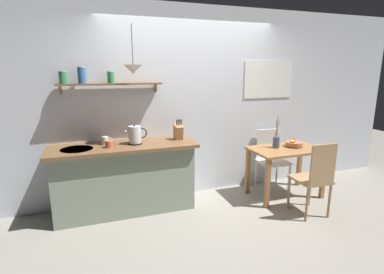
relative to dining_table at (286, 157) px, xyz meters
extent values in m
plane|color=gray|center=(-1.27, -0.04, -0.60)|extent=(14.00, 14.00, 0.00)
cube|color=silver|center=(-1.07, 0.61, 0.75)|extent=(6.80, 0.10, 2.70)
cube|color=white|center=(0.00, 0.56, 1.08)|extent=(0.83, 0.01, 0.56)
cube|color=silver|center=(0.00, 0.56, 1.08)|extent=(0.77, 0.01, 0.50)
cube|color=gray|center=(-2.27, 0.28, -0.17)|extent=(1.74, 0.52, 0.87)
cube|color=brown|center=(-2.27, 0.26, 0.29)|extent=(1.83, 0.63, 0.04)
cylinder|color=#B7BABF|center=(-2.83, 0.24, 0.30)|extent=(0.38, 0.38, 0.01)
cube|color=brown|center=(-2.37, 0.45, 1.06)|extent=(1.28, 0.18, 0.02)
cube|color=#99754C|center=(-2.96, 0.53, 1.00)|extent=(0.02, 0.06, 0.12)
cube|color=#99754C|center=(-1.78, 0.53, 1.00)|extent=(0.02, 0.06, 0.12)
cylinder|color=#388E56|center=(-2.91, 0.45, 1.14)|extent=(0.10, 0.10, 0.14)
cylinder|color=silver|center=(-2.91, 0.45, 1.21)|extent=(0.10, 0.10, 0.01)
cylinder|color=#3366A3|center=(-2.70, 0.45, 1.16)|extent=(0.10, 0.10, 0.19)
cylinder|color=silver|center=(-2.70, 0.45, 1.26)|extent=(0.10, 0.10, 0.01)
cylinder|color=#388E56|center=(-2.36, 0.45, 1.14)|extent=(0.09, 0.09, 0.13)
cylinder|color=silver|center=(-2.36, 0.45, 1.21)|extent=(0.09, 0.09, 0.01)
cube|color=#9E6B3D|center=(0.00, 0.00, 0.11)|extent=(1.04, 0.62, 0.03)
cube|color=#9E6B3D|center=(-0.47, -0.26, -0.25)|extent=(0.06, 0.06, 0.69)
cube|color=#9E6B3D|center=(0.47, -0.26, -0.25)|extent=(0.06, 0.06, 0.69)
cube|color=#9E6B3D|center=(-0.47, 0.26, -0.25)|extent=(0.06, 0.06, 0.69)
cube|color=#9E6B3D|center=(0.47, 0.26, -0.25)|extent=(0.06, 0.06, 0.69)
cube|color=tan|center=(-0.05, -0.57, -0.14)|extent=(0.41, 0.44, 0.03)
cube|color=tan|center=(-0.05, -0.77, 0.13)|extent=(0.35, 0.04, 0.50)
cylinder|color=tan|center=(0.13, -0.40, -0.38)|extent=(0.03, 0.03, 0.45)
cylinder|color=tan|center=(-0.21, -0.39, -0.38)|extent=(0.03, 0.03, 0.45)
cylinder|color=tan|center=(0.12, -0.76, -0.38)|extent=(0.03, 0.03, 0.45)
cylinder|color=tan|center=(-0.22, -0.75, -0.38)|extent=(0.03, 0.03, 0.45)
cube|color=white|center=(0.00, 0.30, -0.17)|extent=(0.47, 0.45, 0.03)
cube|color=white|center=(0.01, 0.50, 0.08)|extent=(0.39, 0.06, 0.47)
cylinder|color=white|center=(-0.20, 0.14, -0.39)|extent=(0.03, 0.03, 0.41)
cylinder|color=white|center=(0.17, 0.11, -0.39)|extent=(0.03, 0.03, 0.41)
cylinder|color=white|center=(-0.18, 0.50, -0.39)|extent=(0.03, 0.03, 0.41)
cylinder|color=white|center=(0.20, 0.47, -0.39)|extent=(0.03, 0.03, 0.41)
cylinder|color=#BC704C|center=(0.17, 0.05, 0.13)|extent=(0.11, 0.11, 0.01)
cylinder|color=#BC704C|center=(0.17, 0.05, 0.16)|extent=(0.24, 0.24, 0.06)
ellipsoid|color=yellow|center=(0.14, 0.05, 0.21)|extent=(0.14, 0.14, 0.04)
sphere|color=red|center=(0.15, 0.06, 0.22)|extent=(0.07, 0.07, 0.07)
cylinder|color=#475675|center=(-0.12, 0.09, 0.20)|extent=(0.10, 0.10, 0.16)
cylinder|color=brown|center=(-0.13, 0.08, 0.40)|extent=(0.05, 0.02, 0.24)
cylinder|color=brown|center=(-0.12, 0.10, 0.44)|extent=(0.01, 0.03, 0.31)
cylinder|color=brown|center=(-0.11, 0.09, 0.40)|extent=(0.06, 0.01, 0.23)
cylinder|color=black|center=(-2.13, 0.26, 0.32)|extent=(0.18, 0.18, 0.02)
cylinder|color=silver|center=(-2.13, 0.26, 0.43)|extent=(0.16, 0.16, 0.21)
sphere|color=black|center=(-2.13, 0.26, 0.55)|extent=(0.02, 0.02, 0.02)
cone|color=silver|center=(-2.22, 0.26, 0.47)|extent=(0.04, 0.04, 0.04)
torus|color=black|center=(-2.04, 0.26, 0.44)|extent=(0.14, 0.02, 0.14)
cube|color=tan|center=(-1.53, 0.33, 0.41)|extent=(0.10, 0.18, 0.21)
cylinder|color=black|center=(-1.56, 0.28, 0.55)|extent=(0.02, 0.03, 0.08)
cylinder|color=black|center=(-1.53, 0.28, 0.55)|extent=(0.02, 0.03, 0.08)
cylinder|color=black|center=(-1.50, 0.28, 0.55)|extent=(0.02, 0.03, 0.08)
cylinder|color=#C6664C|center=(-2.45, 0.19, 0.35)|extent=(0.09, 0.09, 0.09)
torus|color=#C6664C|center=(-2.40, 0.19, 0.35)|extent=(0.06, 0.01, 0.06)
cylinder|color=white|center=(-2.49, 0.36, 0.36)|extent=(0.08, 0.08, 0.10)
torus|color=white|center=(-2.44, 0.36, 0.36)|extent=(0.07, 0.01, 0.07)
cylinder|color=black|center=(-2.12, 0.22, 1.53)|extent=(0.01, 0.01, 0.47)
cone|color=silver|center=(-2.12, 0.22, 1.24)|extent=(0.23, 0.23, 0.11)
sphere|color=white|center=(-2.12, 0.22, 1.21)|extent=(0.04, 0.04, 0.04)
camera|label=1|loc=(-2.65, -3.44, 1.24)|focal=27.67mm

